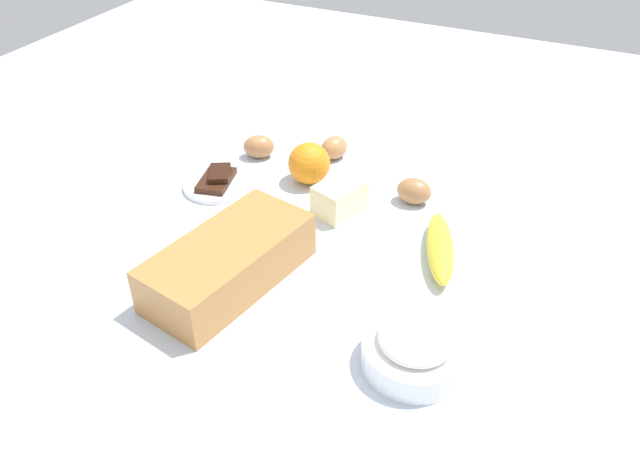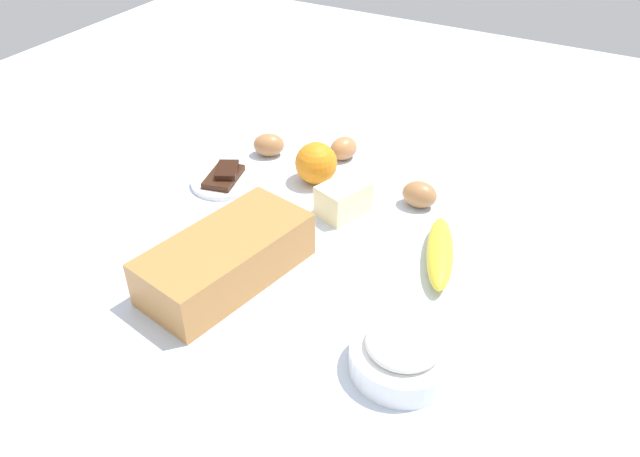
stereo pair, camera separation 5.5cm
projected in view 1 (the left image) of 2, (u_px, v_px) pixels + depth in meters
ground_plane at (320, 252)px, 1.09m from camera, size 2.40×2.40×0.02m
loaf_pan at (229, 261)px, 0.98m from camera, size 0.30×0.18×0.08m
flour_bowl at (415, 348)px, 0.85m from camera, size 0.14×0.14×0.07m
banana at (440, 247)px, 1.05m from camera, size 0.19×0.10×0.04m
orange_fruit at (309, 163)px, 1.23m from camera, size 0.08×0.08×0.08m
butter_block at (340, 198)px, 1.15m from camera, size 0.11×0.09×0.06m
egg_near_butter at (259, 147)px, 1.32m from camera, size 0.07×0.08×0.05m
egg_beside_bowl at (414, 191)px, 1.18m from camera, size 0.05×0.07×0.05m
egg_loose at (334, 148)px, 1.31m from camera, size 0.08×0.07×0.05m
chocolate_plate at (217, 182)px, 1.23m from camera, size 0.13×0.13×0.03m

